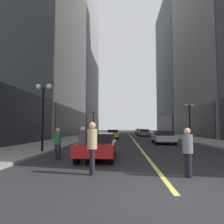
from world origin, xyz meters
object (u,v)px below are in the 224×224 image
pedestrian_in_tan_trench (92,144)px  pedestrian_in_green_parka (58,141)px  car_grey (144,132)px  street_lamp_left_near (43,102)px  car_yellow (113,134)px  pedestrian_with_orange_bag (83,142)px  car_red (98,145)px  car_green (139,131)px  pedestrian_in_grey_suit (188,148)px  street_lamp_right_mid (189,114)px  street_lamp_left_far (94,118)px  car_navy (140,132)px  car_silver (163,137)px

pedestrian_in_tan_trench → pedestrian_in_green_parka: size_ratio=1.14×
car_grey → street_lamp_left_near: size_ratio=0.95×
street_lamp_left_near → car_yellow: bearing=79.6°
pedestrian_with_orange_bag → street_lamp_left_near: street_lamp_left_near is taller
car_red → car_green: 46.86m
car_grey → pedestrian_in_grey_suit: size_ratio=2.61×
pedestrian_with_orange_bag → pedestrian_in_green_parka: pedestrian_with_orange_bag is taller
car_yellow → pedestrian_in_tan_trench: 25.07m
car_red → car_green: same height
pedestrian_in_green_parka → street_lamp_right_mid: (11.03, 14.84, 2.33)m
pedestrian_in_tan_trench → pedestrian_in_grey_suit: pedestrian_in_tan_trench is taller
car_red → street_lamp_left_far: size_ratio=1.05×
car_grey → car_navy: bearing=90.0°
car_grey → car_navy: 8.03m
car_navy → pedestrian_in_green_parka: pedestrian_in_green_parka is taller
street_lamp_left_far → car_red: bearing=-81.5°
car_navy → pedestrian_in_tan_trench: pedestrian_in_tan_trench is taller
pedestrian_in_tan_trench → pedestrian_with_orange_bag: pedestrian_in_tan_trench is taller
car_silver → pedestrian_in_grey_suit: bearing=-97.1°
car_yellow → pedestrian_in_tan_trench: bearing=-88.8°
car_silver → car_yellow: bearing=118.0°
pedestrian_in_green_parka → pedestrian_with_orange_bag: bearing=-40.7°
car_red → street_lamp_right_mid: bearing=57.7°
pedestrian_with_orange_bag → car_red: bearing=76.0°
pedestrian_in_tan_trench → street_lamp_left_far: 29.46m
street_lamp_right_mid → pedestrian_with_orange_bag: bearing=-120.4°
car_red → car_navy: bearing=82.3°
car_grey → pedestrian_in_tan_trench: size_ratio=2.32×
car_green → pedestrian_in_tan_trench: (-5.09, -50.51, 0.35)m
car_grey → street_lamp_left_far: 10.07m
car_red → street_lamp_left_far: 25.56m
car_navy → pedestrian_in_tan_trench: bearing=-96.6°
car_yellow → pedestrian_with_orange_bag: pedestrian_with_orange_bag is taller
car_red → car_yellow: bearing=90.8°
car_navy → street_lamp_right_mid: 23.56m
car_red → pedestrian_with_orange_bag: 1.95m
car_silver → car_grey: (-0.28, 18.72, -0.00)m
street_lamp_left_near → car_grey: bearing=72.2°
car_grey → car_navy: (0.01, 8.03, 0.00)m
car_silver → pedestrian_in_tan_trench: size_ratio=2.29×
street_lamp_left_near → pedestrian_in_grey_suit: bearing=-40.4°
car_yellow → street_lamp_right_mid: street_lamp_right_mid is taller
street_lamp_left_near → pedestrian_in_green_parka: bearing=-55.3°
pedestrian_in_green_parka → pedestrian_in_tan_trench: bearing=-56.4°
street_lamp_left_far → pedestrian_in_grey_suit: bearing=-76.1°
car_grey → car_green: same height
pedestrian_in_grey_suit → pedestrian_in_green_parka: pedestrian_in_grey_suit is taller
car_yellow → pedestrian_in_green_parka: (-1.72, -21.66, 0.21)m
car_navy → pedestrian_with_orange_bag: bearing=-98.0°
pedestrian_in_grey_suit → street_lamp_left_far: street_lamp_left_far is taller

